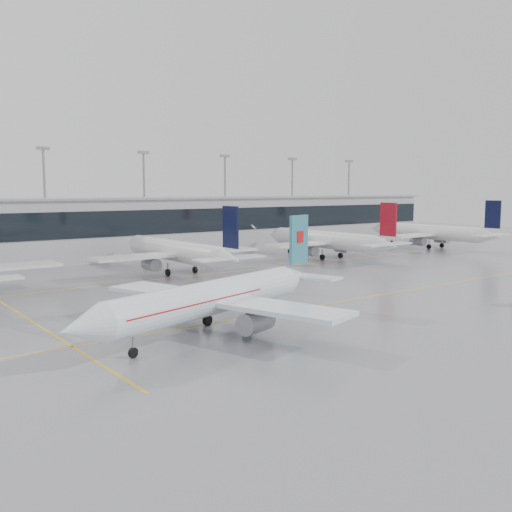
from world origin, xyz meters
TOP-DOWN VIEW (x-y plane):
  - ground at (0.00, 0.00)m, footprint 320.00×320.00m
  - taxi_line_main at (0.00, 0.00)m, footprint 120.00×0.25m
  - taxi_line_north at (0.00, 30.00)m, footprint 120.00×0.25m
  - taxi_line_cross at (-30.00, 15.00)m, footprint 0.25×60.00m
  - terminal at (0.00, 62.00)m, footprint 180.00×15.00m
  - terminal_glass at (0.00, 54.45)m, footprint 180.00×0.20m
  - terminal_roof at (0.00, 62.00)m, footprint 182.00×16.00m
  - light_masts at (0.00, 68.00)m, footprint 156.40×1.00m
  - air_canada_jet at (-16.33, -3.35)m, footprint 34.98×28.28m
  - parked_jet_c at (-0.00, 33.69)m, footprint 29.64×36.96m
  - parked_jet_d at (35.00, 33.69)m, footprint 29.64×36.96m
  - parked_jet_e at (70.00, 33.69)m, footprint 29.64×36.96m

SIDE VIEW (x-z plane):
  - ground at x=0.00m, z-range 0.00..0.00m
  - taxi_line_main at x=0.00m, z-range 0.00..0.01m
  - taxi_line_north at x=0.00m, z-range 0.00..0.01m
  - taxi_line_cross at x=-30.00m, z-range 0.00..0.01m
  - air_canada_jet at x=-16.33m, z-range -2.04..9.03m
  - parked_jet_c at x=0.00m, z-range -2.15..9.57m
  - parked_jet_d at x=35.00m, z-range -2.15..9.57m
  - parked_jet_e at x=70.00m, z-range -2.15..9.57m
  - terminal at x=0.00m, z-range 0.00..12.00m
  - terminal_glass at x=0.00m, z-range 5.00..10.00m
  - terminal_roof at x=0.00m, z-range 12.00..12.40m
  - light_masts at x=0.00m, z-range 2.04..24.64m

